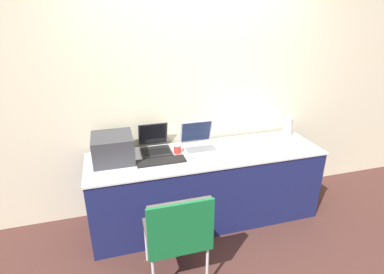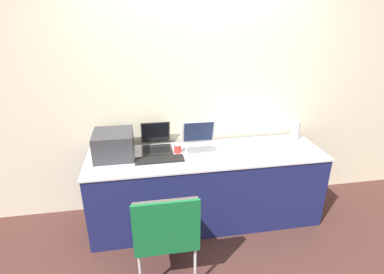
% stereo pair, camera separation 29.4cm
% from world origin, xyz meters
% --- Properties ---
extents(ground_plane, '(14.00, 14.00, 0.00)m').
position_xyz_m(ground_plane, '(0.00, 0.00, 0.00)').
color(ground_plane, '#472823').
extents(wall_back, '(8.00, 0.05, 2.60)m').
position_xyz_m(wall_back, '(0.00, 0.74, 1.30)').
color(wall_back, beige).
rests_on(wall_back, ground_plane).
extents(table, '(2.38, 0.68, 0.79)m').
position_xyz_m(table, '(0.00, 0.33, 0.39)').
color(table, '#191E51').
rests_on(table, ground_plane).
extents(printer, '(0.38, 0.37, 0.26)m').
position_xyz_m(printer, '(-0.91, 0.42, 0.93)').
color(printer, '#333338').
rests_on(printer, table).
extents(laptop_left, '(0.30, 0.35, 0.26)m').
position_xyz_m(laptop_left, '(-0.49, 0.54, 0.84)').
color(laptop_left, black).
rests_on(laptop_left, table).
extents(laptop_right, '(0.35, 0.34, 0.27)m').
position_xyz_m(laptop_right, '(-0.04, 0.47, 0.85)').
color(laptop_right, '#B7B7BC').
rests_on(laptop_right, table).
extents(external_keyboard, '(0.46, 0.14, 0.02)m').
position_xyz_m(external_keyboard, '(-0.48, 0.26, 0.80)').
color(external_keyboard, black).
rests_on(external_keyboard, table).
extents(coffee_cup, '(0.08, 0.08, 0.09)m').
position_xyz_m(coffee_cup, '(-0.29, 0.41, 0.83)').
color(coffee_cup, red).
rests_on(coffee_cup, table).
extents(mouse, '(0.07, 0.05, 0.03)m').
position_xyz_m(mouse, '(-0.19, 0.25, 0.80)').
color(mouse, silver).
rests_on(mouse, table).
extents(metal_pitcher, '(0.10, 0.10, 0.26)m').
position_xyz_m(metal_pitcher, '(1.03, 0.51, 0.90)').
color(metal_pitcher, silver).
rests_on(metal_pitcher, table).
extents(chair, '(0.50, 0.47, 0.87)m').
position_xyz_m(chair, '(-0.49, -0.45, 0.55)').
color(chair, '#4C4742').
rests_on(chair, ground_plane).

